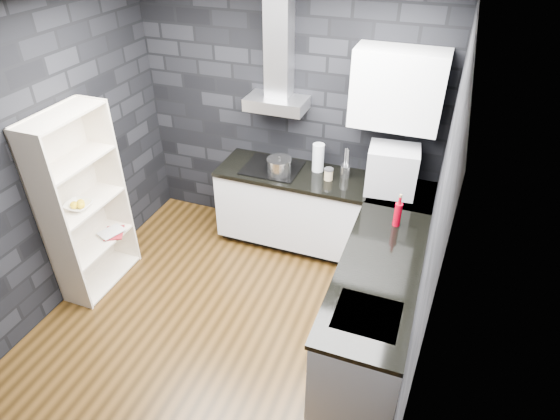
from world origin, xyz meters
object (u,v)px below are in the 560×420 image
Objects in this scene: pot at (279,166)px; utensil_crock at (345,171)px; glass_vase at (318,158)px; appliance_garage at (392,170)px; red_bottle at (398,215)px; bookshelf at (84,205)px; fruit_bowl at (79,206)px; storage_jar at (329,175)px.

utensil_crock is at bearing 14.56° from pot.
glass_vase is 0.65× the size of appliance_garage.
utensil_crock is at bearing 133.00° from red_bottle.
bookshelf is at bearing -142.83° from glass_vase.
glass_vase is 2.33m from fruit_bowl.
red_bottle is 0.12× the size of bookshelf.
glass_vase is 2.28× the size of utensil_crock.
glass_vase is 0.31m from utensil_crock.
glass_vase reaches higher than fruit_bowl.
glass_vase is at bearing 30.62° from pot.
red_bottle reaches higher than fruit_bowl.
red_bottle is 2.83m from bookshelf.
storage_jar is 0.83× the size of utensil_crock.
storage_jar is at bearing 174.13° from appliance_garage.
appliance_garage is 2.10× the size of red_bottle.
fruit_bowl is (-2.74, -0.75, -0.07)m from red_bottle.
pot is 1.12× the size of red_bottle.
glass_vase is 0.16× the size of bookshelf.
pot reaches higher than fruit_bowl.
storage_jar is at bearing -143.45° from utensil_crock.
glass_vase is 2.30m from bookshelf.
bookshelf is (-2.12, -1.35, -0.06)m from utensil_crock.
appliance_garage is (0.61, -0.00, 0.17)m from storage_jar.
bookshelf reaches higher than appliance_garage.
storage_jar is (0.50, 0.06, -0.03)m from pot.
appliance_garage is 0.25× the size of bookshelf.
utensil_crock is 0.90m from red_bottle.
glass_vase is at bearing 39.83° from bookshelf.
bookshelf is at bearing -141.43° from pot.
red_bottle is (0.62, -0.66, 0.04)m from utensil_crock.
fruit_bowl is at bearing -146.42° from utensil_crock.
storage_jar is 0.06× the size of bookshelf.
pot is 0.82× the size of glass_vase.
glass_vase is 2.75× the size of storage_jar.
appliance_garage is (0.76, -0.15, 0.08)m from glass_vase.
glass_vase reaches higher than utensil_crock.
utensil_crock reaches higher than storage_jar.
appliance_garage is at bearing -13.35° from utensil_crock.
pot is at bearing 158.68° from red_bottle.
utensil_crock is at bearing 33.58° from fruit_bowl.
bookshelf is (-1.48, -1.18, -0.08)m from pot.
appliance_garage reaches higher than pot.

